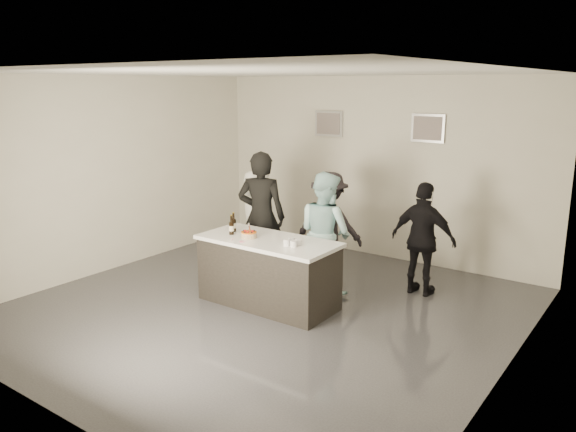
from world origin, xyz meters
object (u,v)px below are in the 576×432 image
object	(u,v)px
bar_counter	(268,272)
person_main_black	(261,217)
cake	(249,235)
person_guest_back	(329,224)
beer_bottle_a	(234,222)
person_guest_left	(257,220)
person_guest_right	(423,239)
beer_bottle_b	(231,225)
person_main_blue	(325,232)

from	to	relation	value
bar_counter	person_main_black	world-z (taller)	person_main_black
cake	person_guest_back	distance (m)	1.61
beer_bottle_a	person_guest_left	bearing A→B (deg)	112.36
person_guest_left	person_guest_right	size ratio (longest dim) A/B	1.01
cake	person_guest_right	distance (m)	2.40
cake	beer_bottle_a	world-z (taller)	beer_bottle_a
cake	person_main_black	distance (m)	0.91
beer_bottle_a	beer_bottle_b	bearing A→B (deg)	-59.57
person_guest_left	beer_bottle_b	bearing A→B (deg)	154.76
cake	person_main_black	xyz separation A→B (m)	(-0.43, 0.81, 0.03)
beer_bottle_b	person_guest_right	world-z (taller)	person_guest_right
bar_counter	beer_bottle_b	size ratio (longest dim) A/B	7.15
cake	beer_bottle_a	size ratio (longest dim) A/B	0.80
person_main_blue	bar_counter	bearing A→B (deg)	86.52
bar_counter	cake	distance (m)	0.55
beer_bottle_a	cake	bearing A→B (deg)	-18.73
person_main_black	person_guest_right	xyz separation A→B (m)	(2.17, 0.83, -0.18)
person_main_black	beer_bottle_a	bearing A→B (deg)	71.32
beer_bottle_a	person_guest_right	xyz separation A→B (m)	(2.12, 1.51, -0.24)
bar_counter	person_guest_right	distance (m)	2.18
cake	person_guest_left	distance (m)	1.43
beer_bottle_a	person_guest_right	distance (m)	2.61
beer_bottle_b	person_guest_left	distance (m)	1.31
beer_bottle_a	person_guest_back	distance (m)	1.60
person_main_black	person_guest_back	xyz separation A→B (m)	(0.69, 0.77, -0.17)
cake	person_guest_right	xyz separation A→B (m)	(1.74, 1.64, -0.15)
person_guest_back	beer_bottle_a	bearing A→B (deg)	57.52
beer_bottle_a	person_guest_back	world-z (taller)	person_guest_back
beer_bottle_b	person_guest_left	world-z (taller)	person_guest_left
person_guest_left	person_main_black	bearing A→B (deg)	176.97
beer_bottle_b	person_main_black	distance (m)	0.83
beer_bottle_a	beer_bottle_b	world-z (taller)	same
cake	person_guest_right	size ratio (longest dim) A/B	0.13
person_main_black	person_main_blue	world-z (taller)	person_main_black
beer_bottle_b	person_main_blue	size ratio (longest dim) A/B	0.15
bar_counter	person_guest_back	bearing A→B (deg)	89.39
person_guest_right	beer_bottle_b	bearing A→B (deg)	40.51
person_guest_left	person_guest_back	xyz separation A→B (m)	(1.07, 0.41, 0.00)
beer_bottle_a	person_guest_right	bearing A→B (deg)	35.60
cake	beer_bottle_b	distance (m)	0.31
bar_counter	person_guest_right	world-z (taller)	person_guest_right
beer_bottle_b	cake	bearing A→B (deg)	2.12
person_guest_right	cake	bearing A→B (deg)	44.70
beer_bottle_a	person_main_blue	size ratio (longest dim) A/B	0.15
cake	person_main_blue	world-z (taller)	person_main_blue
person_guest_right	person_guest_back	xyz separation A→B (m)	(-1.48, -0.06, 0.01)
cake	beer_bottle_b	size ratio (longest dim) A/B	0.80
person_main_blue	person_guest_back	bearing A→B (deg)	-45.77
cake	person_guest_right	world-z (taller)	person_guest_right
person_main_blue	person_guest_left	world-z (taller)	person_main_blue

